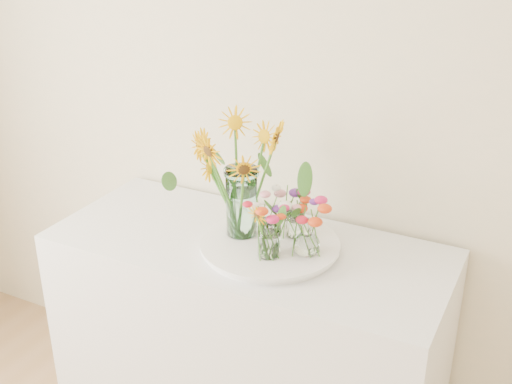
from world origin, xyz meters
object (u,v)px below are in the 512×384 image
(small_vase_a, at_px, (269,239))
(small_vase_c, at_px, (295,223))
(counter, at_px, (248,348))
(small_vase_b, at_px, (307,237))
(mason_jar, at_px, (242,202))
(tray, at_px, (270,247))

(small_vase_a, xyz_separation_m, small_vase_c, (0.02, 0.16, -0.01))
(counter, height_order, small_vase_b, small_vase_b)
(mason_jar, relative_size, small_vase_c, 2.36)
(small_vase_a, relative_size, small_vase_b, 1.00)
(counter, distance_m, small_vase_b, 0.59)
(small_vase_b, bearing_deg, tray, 174.60)
(counter, distance_m, mason_jar, 0.60)
(counter, height_order, tray, tray)
(tray, bearing_deg, mason_jar, 173.48)
(mason_jar, bearing_deg, small_vase_a, -31.99)
(mason_jar, xyz_separation_m, small_vase_b, (0.25, -0.03, -0.06))
(small_vase_b, distance_m, small_vase_c, 0.12)
(counter, height_order, small_vase_c, small_vase_c)
(mason_jar, relative_size, small_vase_a, 1.94)
(small_vase_c, bearing_deg, mason_jar, -158.98)
(counter, xyz_separation_m, mason_jar, (-0.02, 0.01, 0.60))
(small_vase_c, bearing_deg, tray, -124.99)
(counter, xyz_separation_m, tray, (0.09, -0.01, 0.46))
(mason_jar, bearing_deg, small_vase_c, 21.02)
(small_vase_a, height_order, small_vase_c, small_vase_a)
(small_vase_b, relative_size, small_vase_c, 1.21)
(tray, bearing_deg, small_vase_c, 55.01)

